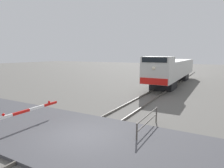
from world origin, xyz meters
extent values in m
plane|color=#605E59|center=(0.00, 0.00, 0.00)|extent=(160.00, 160.00, 0.00)
cube|color=#59544C|center=(-0.72, 0.00, 0.07)|extent=(0.08, 80.00, 0.15)
cube|color=#59544C|center=(0.72, 0.00, 0.07)|extent=(0.08, 80.00, 0.15)
cube|color=#47474C|center=(0.00, 0.00, 0.08)|extent=(36.00, 5.94, 0.15)
cube|color=black|center=(0.00, 15.62, 0.53)|extent=(2.51, 3.20, 1.05)
cube|color=black|center=(0.00, 25.41, 0.53)|extent=(2.51, 3.20, 1.05)
cube|color=silver|center=(0.00, 20.51, 2.13)|extent=(2.95, 17.79, 2.16)
cube|color=silver|center=(0.00, 13.00, 3.52)|extent=(2.89, 2.77, 0.62)
cube|color=black|center=(0.00, 11.58, 3.52)|extent=(2.51, 0.06, 0.50)
cube|color=red|center=(0.00, 11.57, 1.40)|extent=(2.80, 0.08, 0.64)
sphere|color=#F2EACC|center=(0.00, 11.56, 2.72)|extent=(0.36, 0.36, 0.36)
cube|color=white|center=(-3.49, -1.67, 0.98)|extent=(0.10, 1.03, 0.14)
cube|color=red|center=(-3.49, -0.64, 0.98)|extent=(0.10, 1.03, 0.14)
cube|color=white|center=(-3.49, 0.39, 0.98)|extent=(0.10, 1.03, 0.14)
cube|color=red|center=(-3.49, 1.42, 0.98)|extent=(0.10, 1.03, 0.14)
sphere|color=red|center=(-3.49, -1.62, 1.12)|extent=(0.14, 0.14, 0.14)
sphere|color=red|center=(-3.49, 1.33, 1.12)|extent=(0.14, 0.14, 0.14)
cylinder|color=#4C4742|center=(2.54, 0.91, 0.47)|extent=(0.08, 0.08, 0.95)
cylinder|color=#4C4742|center=(2.54, 4.04, 0.47)|extent=(0.08, 0.08, 0.95)
cylinder|color=#4C4742|center=(2.54, 2.47, 0.91)|extent=(0.06, 3.13, 0.06)
cylinder|color=#4C4742|center=(2.54, 2.47, 0.52)|extent=(0.06, 3.13, 0.06)
camera|label=1|loc=(5.69, -7.10, 4.07)|focal=31.26mm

